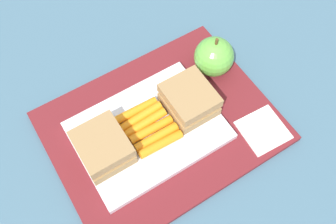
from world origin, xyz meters
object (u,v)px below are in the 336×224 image
at_px(food_tray, 148,131).
at_px(sandwich_half_right, 189,100).
at_px(apple, 214,57).
at_px(sandwich_half_left, 103,147).
at_px(paper_napkin, 263,130).
at_px(carrot_sticks_bundle, 148,127).

relative_size(food_tray, sandwich_half_right, 2.88).
distance_m(food_tray, apple, 0.17).
xyz_separation_m(sandwich_half_right, apple, (0.08, 0.05, 0.00)).
relative_size(food_tray, sandwich_half_left, 2.88).
distance_m(food_tray, sandwich_half_right, 0.08).
height_order(apple, paper_napkin, apple).
bearing_deg(sandwich_half_right, apple, 30.31).
height_order(sandwich_half_right, paper_napkin, sandwich_half_right).
distance_m(food_tray, carrot_sticks_bundle, 0.01).
height_order(sandwich_half_left, carrot_sticks_bundle, sandwich_half_left).
bearing_deg(carrot_sticks_bundle, food_tray, -151.64).
distance_m(sandwich_half_left, carrot_sticks_bundle, 0.08).
bearing_deg(sandwich_half_right, carrot_sticks_bundle, 179.75).
distance_m(carrot_sticks_bundle, apple, 0.17).
xyz_separation_m(food_tray, paper_napkin, (0.16, -0.10, -0.00)).
relative_size(food_tray, apple, 2.87).
bearing_deg(sandwich_half_left, food_tray, 0.00).
bearing_deg(paper_napkin, apple, 89.50).
distance_m(sandwich_half_right, apple, 0.10).
distance_m(sandwich_half_left, apple, 0.24).
relative_size(apple, paper_napkin, 1.14).
bearing_deg(food_tray, paper_napkin, -31.20).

